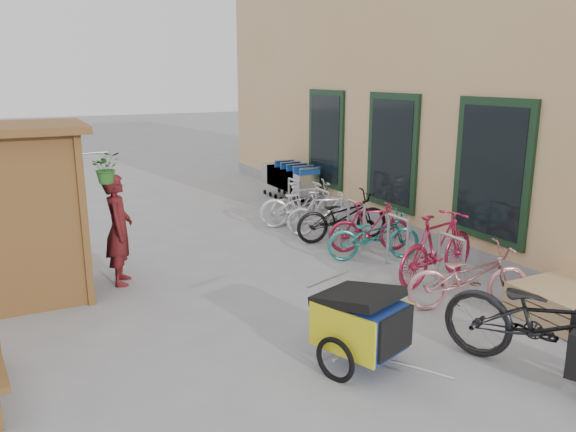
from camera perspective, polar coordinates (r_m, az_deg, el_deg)
name	(u,v)px	position (r m, az deg, el deg)	size (l,w,h in m)	color
ground	(306,324)	(7.13, 1.83, -10.92)	(80.00, 80.00, 0.00)	gray
building	(463,54)	(13.98, 17.35, 15.45)	(6.07, 13.00, 7.00)	tan
bike_rack	(356,220)	(10.03, 6.92, -0.44)	(0.05, 5.35, 0.86)	#A5A8AD
pallet_stack	(569,306)	(7.95, 26.67, -8.14)	(1.00, 1.20, 0.40)	tan
shopping_carts	(289,178)	(13.78, 0.11, 3.89)	(0.55, 2.17, 0.98)	silver
child_trailer	(361,321)	(6.05, 7.42, -10.56)	(1.02, 1.56, 0.91)	navy
cargo_bike	(555,325)	(6.32, 25.49, -9.99)	(1.63, 2.38, 1.18)	black
person_kiosk	(119,229)	(8.57, -16.82, -1.32)	(0.60, 0.40, 1.65)	maroon
bike_0	(469,277)	(7.81, 17.87, -5.88)	(0.58, 1.67, 0.88)	tan
bike_1	(437,247)	(8.64, 14.93, -3.09)	(0.50, 1.78, 1.07)	maroon
bike_2	(374,235)	(9.49, 8.71, -1.96)	(0.55, 1.59, 0.83)	#1F7E75
bike_3	(370,227)	(9.91, 8.35, -1.09)	(0.42, 1.48, 0.89)	maroon
bike_4	(342,216)	(10.48, 5.53, -0.03)	(0.62, 1.78, 0.94)	black
bike_5	(325,214)	(10.78, 3.74, 0.25)	(0.41, 1.47, 0.88)	silver
bike_6	(303,204)	(11.44, 1.49, 1.23)	(0.62, 1.78, 0.93)	silver
bike_7	(303,203)	(11.66, 1.58, 1.35)	(0.42, 1.48, 0.89)	silver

